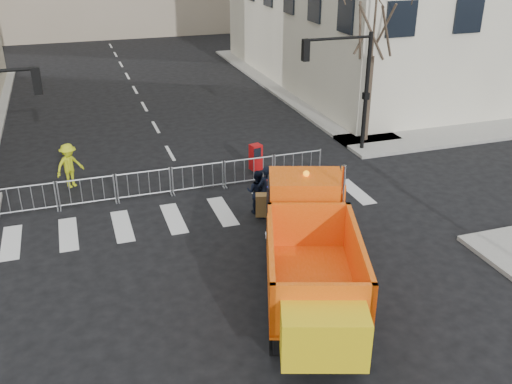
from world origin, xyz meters
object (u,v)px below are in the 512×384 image
object	(u,v)px
plow_truck	(310,250)
cop_a	(266,192)
cop_c	(310,204)
cop_b	(257,192)
worker	(69,166)
newspaper_box	(256,157)

from	to	relation	value
plow_truck	cop_a	distance (m)	5.11
cop_a	cop_c	distance (m)	1.63
cop_a	cop_b	bearing A→B (deg)	-84.19
cop_b	cop_c	distance (m)	2.07
cop_a	cop_c	size ratio (longest dim) A/B	1.18
plow_truck	worker	bearing A→B (deg)	50.06
plow_truck	newspaper_box	bearing A→B (deg)	9.23
cop_c	worker	distance (m)	9.56
plow_truck	cop_a	xyz separation A→B (m)	(0.54, 5.05, -0.57)
cop_b	newspaper_box	bearing A→B (deg)	-75.43
cop_a	plow_truck	bearing A→B (deg)	68.01
plow_truck	worker	xyz separation A→B (m)	(-5.91, 9.67, -0.51)
cop_b	newspaper_box	xyz separation A→B (m)	(1.13, 3.56, -0.12)
worker	cop_b	bearing A→B (deg)	-62.99
cop_a	cop_c	xyz separation A→B (m)	(1.21, -1.09, -0.15)
cop_c	newspaper_box	world-z (taller)	cop_c
cop_c	worker	world-z (taller)	worker
cop_b	plow_truck	bearing A→B (deg)	118.35
newspaper_box	cop_a	bearing A→B (deg)	-117.02
cop_a	worker	xyz separation A→B (m)	(-6.46, 4.62, 0.06)
cop_b	worker	world-z (taller)	worker
cop_b	worker	bearing A→B (deg)	-1.46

